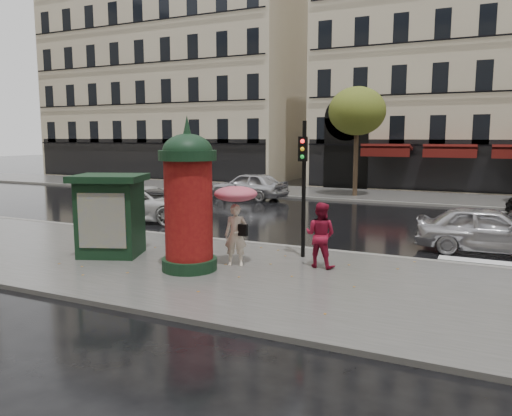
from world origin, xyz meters
The scene contains 18 objects.
ground centered at (0.00, 0.00, 0.00)m, with size 160.00×160.00×0.00m, color black.
near_sidewalk centered at (0.00, -0.50, 0.06)m, with size 90.00×7.00×0.12m, color #474744.
far_sidewalk centered at (0.00, 19.00, 0.06)m, with size 90.00×6.00×0.12m, color #474744.
near_kerb centered at (0.00, 3.00, 0.07)m, with size 90.00×0.25×0.14m, color slate.
far_kerb centered at (0.00, 16.00, 0.07)m, with size 90.00×0.25×0.14m, color slate.
zebra_crossing centered at (6.00, 9.60, 0.01)m, with size 3.60×11.75×0.01m, color silver.
bldg_far_corner centered at (6.00, 30.00, 11.31)m, with size 26.00×14.00×22.90m.
bldg_far_left centered at (-22.00, 30.00, 11.31)m, with size 24.00×14.00×22.90m.
tree_far_left centered at (-2.00, 18.00, 5.17)m, with size 3.40×3.40×6.64m.
woman_umbrella centered at (-0.74, 0.05, 1.63)m, with size 1.19×1.19×2.29m.
woman_red centered at (1.41, 0.89, 1.02)m, with size 0.87×0.68×1.79m, color maroon.
man_burgundy centered at (-3.49, 2.20, 0.93)m, with size 0.80×0.52×1.63m, color #420D16.
morris_column centered at (-1.68, -0.87, 2.08)m, with size 1.52×1.52×4.10m.
traffic_light centered at (0.60, 1.72, 2.55)m, with size 0.28×0.39×4.00m.
newsstand centered at (-4.72, -0.47, 1.37)m, with size 2.50×2.32×2.43m.
car_silver centered at (5.53, 5.30, 0.75)m, with size 1.78×4.41×1.50m, color #B2B1B6.
car_white centered at (-8.16, 5.75, 0.75)m, with size 2.49×5.40×1.50m, color silver.
car_far_silver centered at (-7.50, 14.52, 0.81)m, with size 1.90×4.73×1.61m, color silver.
Camera 1 is at (5.57, -11.91, 3.66)m, focal length 35.00 mm.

